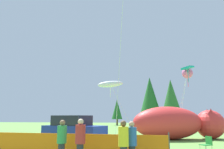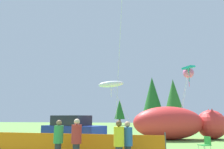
# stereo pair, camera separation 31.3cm
# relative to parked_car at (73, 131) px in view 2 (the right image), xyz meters

# --- Properties ---
(parked_car) EXTENTS (4.35, 2.93, 1.96)m
(parked_car) POSITION_rel_parked_car_xyz_m (0.00, 0.00, 0.00)
(parked_car) COLOR navy
(parked_car) RESTS_ON ground
(folding_chair) EXTENTS (0.64, 0.64, 0.89)m
(folding_chair) POSITION_rel_parked_car_xyz_m (7.68, -1.52, -0.43)
(folding_chair) COLOR #267F33
(folding_chair) RESTS_ON ground
(inflatable_cat) EXTENTS (8.23, 4.66, 2.74)m
(inflatable_cat) POSITION_rel_parked_car_xyz_m (7.18, 5.90, 0.30)
(inflatable_cat) COLOR red
(inflatable_cat) RESTS_ON ground
(safety_fence) EXTENTS (8.72, 0.58, 1.27)m
(safety_fence) POSITION_rel_parked_car_xyz_m (1.19, -4.37, -0.39)
(safety_fence) COLOR orange
(safety_fence) RESTS_ON ground
(spectator_in_yellow_shirt) EXTENTS (0.38, 0.38, 1.74)m
(spectator_in_yellow_shirt) POSITION_rel_parked_car_xyz_m (1.30, -5.17, -0.02)
(spectator_in_yellow_shirt) COLOR #2D2D38
(spectator_in_yellow_shirt) RESTS_ON ground
(spectator_in_grey_shirt) EXTENTS (0.37, 0.37, 1.70)m
(spectator_in_grey_shirt) POSITION_rel_parked_car_xyz_m (4.12, -5.30, -0.04)
(spectator_in_grey_shirt) COLOR #2D2D38
(spectator_in_grey_shirt) RESTS_ON ground
(spectator_in_red_shirt) EXTENTS (0.39, 0.39, 1.79)m
(spectator_in_red_shirt) POSITION_rel_parked_car_xyz_m (2.13, -5.36, 0.01)
(spectator_in_red_shirt) COLOR #2D2D38
(spectator_in_red_shirt) RESTS_ON ground
(spectator_in_white_shirt) EXTENTS (0.38, 0.38, 1.74)m
(spectator_in_white_shirt) POSITION_rel_parked_car_xyz_m (3.84, -5.65, -0.02)
(spectator_in_white_shirt) COLOR #2D2D38
(spectator_in_white_shirt) RESTS_ON ground
(kite_teal_diamond) EXTENTS (2.02, 1.27, 6.47)m
(kite_teal_diamond) POSITION_rel_parked_car_xyz_m (8.41, 6.51, 5.20)
(kite_teal_diamond) COLOR silver
(kite_teal_diamond) RESTS_ON ground
(kite_white_ghost) EXTENTS (3.69, 1.68, 5.49)m
(kite_white_ghost) POSITION_rel_parked_car_xyz_m (1.17, 7.14, 4.06)
(kite_white_ghost) COLOR silver
(kite_white_ghost) RESTS_ON ground
(kite_pink_octopus) EXTENTS (1.98, 2.10, 6.45)m
(kite_pink_octopus) POSITION_rel_parked_car_xyz_m (8.53, 7.32, 4.96)
(kite_pink_octopus) COLOR silver
(kite_pink_octopus) RESTS_ON ground
(horizon_tree_east) EXTENTS (3.90, 3.90, 9.31)m
(horizon_tree_east) POSITION_rel_parked_car_xyz_m (5.18, 27.74, 4.75)
(horizon_tree_east) COLOR brown
(horizon_tree_east) RESTS_ON ground
(horizon_tree_mid) EXTENTS (3.68, 3.68, 8.78)m
(horizon_tree_mid) POSITION_rel_parked_car_xyz_m (9.00, 27.67, 4.42)
(horizon_tree_mid) COLOR brown
(horizon_tree_mid) RESTS_ON ground
(horizon_tree_northeast) EXTENTS (2.43, 2.43, 5.81)m
(horizon_tree_northeast) POSITION_rel_parked_car_xyz_m (-2.28, 36.20, 2.60)
(horizon_tree_northeast) COLOR brown
(horizon_tree_northeast) RESTS_ON ground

